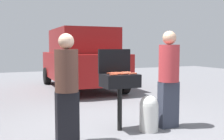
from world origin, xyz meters
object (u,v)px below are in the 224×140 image
(hot_dog_10, at_px, (114,75))
(hot_dog_13, at_px, (124,74))
(hot_dog_12, at_px, (126,73))
(person_left, at_px, (67,85))
(hot_dog_6, at_px, (127,73))
(hot_dog_14, at_px, (127,72))
(hot_dog_0, at_px, (133,74))
(propane_tank, at_px, (149,112))
(hot_dog_5, at_px, (118,73))
(person_right, at_px, (169,76))
(hot_dog_11, at_px, (111,73))
(hot_dog_9, at_px, (121,73))
(hot_dog_4, at_px, (114,74))
(hot_dog_1, at_px, (119,73))
(hot_dog_15, at_px, (125,72))
(hot_dog_3, at_px, (113,73))
(bbq_grill, at_px, (120,83))
(hot_dog_2, at_px, (121,74))
(hot_dog_8, at_px, (114,73))
(parked_minivan, at_px, (81,59))

(hot_dog_10, bearing_deg, hot_dog_13, 9.77)
(hot_dog_12, relative_size, person_left, 0.08)
(hot_dog_6, bearing_deg, hot_dog_14, 64.38)
(hot_dog_0, distance_m, hot_dog_13, 0.16)
(propane_tank, bearing_deg, hot_dog_10, 173.15)
(hot_dog_5, xyz_separation_m, hot_dog_14, (0.22, 0.10, 0.00))
(person_right, bearing_deg, hot_dog_6, -14.60)
(hot_dog_11, xyz_separation_m, propane_tank, (0.57, -0.32, -0.66))
(hot_dog_5, bearing_deg, hot_dog_9, 42.05)
(hot_dog_10, distance_m, person_right, 1.05)
(hot_dog_0, bearing_deg, hot_dog_13, 177.53)
(hot_dog_0, relative_size, hot_dog_9, 1.00)
(hot_dog_4, height_order, hot_dog_11, same)
(hot_dog_1, xyz_separation_m, hot_dog_15, (0.14, 0.08, 0.00))
(hot_dog_10, relative_size, hot_dog_12, 1.00)
(hot_dog_5, bearing_deg, hot_dog_11, 135.32)
(hot_dog_3, bearing_deg, hot_dog_13, -51.25)
(bbq_grill, relative_size, hot_dog_2, 7.48)
(hot_dog_0, height_order, hot_dog_1, same)
(hot_dog_12, bearing_deg, hot_dog_13, -127.37)
(person_right, bearing_deg, hot_dog_10, -4.46)
(bbq_grill, height_order, hot_dog_4, hot_dog_4)
(bbq_grill, relative_size, hot_dog_6, 7.48)
(hot_dog_0, xyz_separation_m, hot_dog_5, (-0.23, 0.12, 0.00))
(bbq_grill, relative_size, person_left, 0.60)
(hot_dog_1, xyz_separation_m, hot_dog_5, (-0.06, -0.06, 0.00))
(hot_dog_8, height_order, person_left, person_left)
(bbq_grill, distance_m, hot_dog_14, 0.26)
(hot_dog_3, xyz_separation_m, hot_dog_8, (0.06, 0.09, 0.00))
(bbq_grill, height_order, hot_dog_11, hot_dog_11)
(hot_dog_5, relative_size, parked_minivan, 0.03)
(hot_dog_2, distance_m, hot_dog_10, 0.18)
(bbq_grill, height_order, hot_dog_12, hot_dog_12)
(hot_dog_5, bearing_deg, hot_dog_12, 7.06)
(hot_dog_2, relative_size, propane_tank, 0.21)
(hot_dog_14, bearing_deg, hot_dog_15, 132.23)
(hot_dog_14, height_order, parked_minivan, parked_minivan)
(hot_dog_0, bearing_deg, hot_dog_4, 177.44)
(hot_dog_2, relative_size, hot_dog_3, 1.00)
(hot_dog_4, height_order, person_left, person_left)
(hot_dog_2, xyz_separation_m, propane_tank, (0.46, -0.15, -0.66))
(hot_dog_2, xyz_separation_m, hot_dog_9, (0.08, 0.17, 0.00))
(hot_dog_6, height_order, hot_dog_11, same)
(hot_dog_4, bearing_deg, propane_tank, -11.20)
(hot_dog_9, bearing_deg, hot_dog_4, -138.18)
(person_left, bearing_deg, hot_dog_12, 1.90)
(bbq_grill, bearing_deg, parked_minivan, 80.70)
(hot_dog_6, height_order, propane_tank, hot_dog_6)
(hot_dog_10, bearing_deg, hot_dog_15, 40.59)
(hot_dog_11, xyz_separation_m, hot_dog_15, (0.28, 0.04, 0.00))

